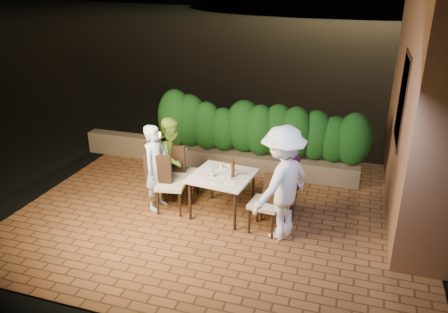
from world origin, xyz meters
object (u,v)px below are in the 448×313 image
at_px(dining_table, 222,194).
at_px(beer_bottle, 233,167).
at_px(chair_right_front, 265,202).
at_px(parapet_lamp, 159,135).
at_px(chair_left_front, 171,184).
at_px(chair_right_back, 274,194).
at_px(bowl, 226,167).
at_px(diner_white, 282,183).
at_px(diner_green, 173,157).
at_px(diner_purple, 290,179).
at_px(diner_blue, 156,168).
at_px(chair_left_back, 184,173).

xyz_separation_m(dining_table, beer_bottle, (0.19, -0.01, 0.55)).
bearing_deg(chair_right_front, parapet_lamp, -31.23).
xyz_separation_m(chair_left_front, chair_right_back, (1.77, 0.33, -0.08)).
xyz_separation_m(bowl, parapet_lamp, (-2.12, 1.67, -0.20)).
bearing_deg(diner_white, bowl, -93.93).
relative_size(diner_white, parapet_lamp, 13.26).
relative_size(chair_right_front, diner_green, 0.66).
bearing_deg(chair_left_front, diner_purple, -0.91).
distance_m(chair_right_back, diner_blue, 2.11).
bearing_deg(chair_right_front, diner_purple, -118.26).
distance_m(dining_table, diner_purple, 1.22).
distance_m(chair_right_back, diner_purple, 0.43).
relative_size(beer_bottle, chair_left_back, 0.33).
height_order(chair_right_front, diner_blue, diner_blue).
distance_m(diner_white, parapet_lamp, 4.03).
distance_m(bowl, chair_left_back, 0.86).
height_order(chair_right_back, parapet_lamp, chair_right_back).
xyz_separation_m(chair_left_back, diner_green, (-0.25, 0.06, 0.25)).
bearing_deg(chair_left_back, beer_bottle, -26.81).
height_order(beer_bottle, diner_purple, diner_purple).
bearing_deg(diner_white, chair_left_front, -69.33).
relative_size(beer_bottle, diner_white, 0.19).
relative_size(dining_table, bowl, 6.07).
distance_m(diner_green, diner_white, 2.34).
height_order(chair_left_front, chair_left_back, chair_left_back).
distance_m(diner_blue, diner_white, 2.30).
bearing_deg(diner_green, beer_bottle, -90.93).
height_order(diner_blue, diner_white, diner_white).
bearing_deg(bowl, beer_bottle, -53.86).
bearing_deg(diner_purple, dining_table, -79.64).
height_order(diner_white, diner_purple, diner_white).
height_order(diner_green, diner_white, diner_white).
distance_m(chair_left_front, chair_right_front, 1.73).
distance_m(diner_blue, parapet_lamp, 2.32).
xyz_separation_m(beer_bottle, chair_right_front, (0.64, -0.31, -0.41)).
height_order(chair_left_back, chair_right_back, chair_left_back).
height_order(chair_left_front, diner_blue, diner_blue).
bearing_deg(chair_left_back, dining_table, -30.03).
height_order(dining_table, beer_bottle, beer_bottle).
bearing_deg(bowl, dining_table, -84.16).
height_order(beer_bottle, chair_right_front, beer_bottle).
bearing_deg(chair_right_back, diner_green, -9.48).
distance_m(chair_left_front, parapet_lamp, 2.47).
bearing_deg(parapet_lamp, dining_table, -42.39).
bearing_deg(diner_green, diner_white, -92.90).
relative_size(beer_bottle, chair_right_front, 0.34).
xyz_separation_m(dining_table, chair_right_front, (0.83, -0.32, 0.14)).
bearing_deg(dining_table, chair_right_front, -20.85).
distance_m(chair_right_front, diner_blue, 2.04).
bearing_deg(chair_right_front, bowl, -29.06).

